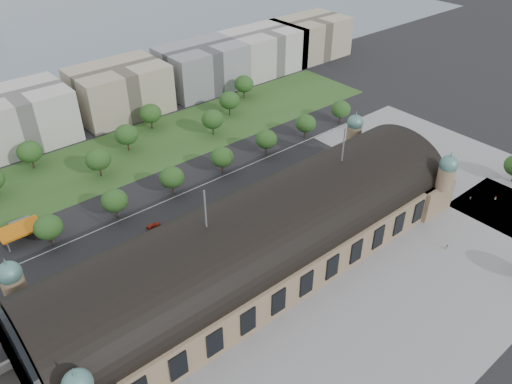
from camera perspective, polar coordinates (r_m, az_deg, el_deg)
ground at (r=163.37m, az=0.61°, el=-8.23°), size 900.00×900.00×0.00m
station at (r=156.61m, az=0.64°, el=-5.45°), size 150.00×48.40×44.30m
plaza_south at (r=149.24m, az=15.15°, el=-15.04°), size 190.00×48.00×0.12m
plaza_east at (r=231.36m, az=20.44°, el=3.43°), size 56.00×100.00×0.12m
road_slab at (r=179.76m, az=-12.25°, el=-4.54°), size 260.00×26.00×0.10m
grass_belt at (r=223.99m, az=-18.11°, el=2.88°), size 300.00×45.00×0.10m
petrol_station at (r=191.40m, az=-25.26°, el=-3.68°), size 14.00×13.00×5.05m
office_3 at (r=249.64m, az=-25.55°, el=7.60°), size 45.00×32.00×24.00m
office_4 at (r=264.00m, az=-15.31°, el=11.15°), size 45.00×32.00×24.00m
office_5 at (r=286.49m, az=-6.21°, el=13.97°), size 45.00×32.00×24.00m
office_6 at (r=312.24m, az=0.84°, el=15.87°), size 45.00×32.00×24.00m
office_7 at (r=338.52m, az=6.22°, el=17.16°), size 45.00×32.00×24.00m
tree_row_3 at (r=179.80m, az=-22.65°, el=-3.75°), size 9.60×9.60×11.52m
tree_row_4 at (r=185.42m, az=-15.87°, el=-0.95°), size 9.60×9.60×11.52m
tree_row_5 at (r=193.87m, az=-9.60°, el=1.65°), size 9.60×9.60×11.52m
tree_row_6 at (r=204.80m, az=-3.91°, el=3.99°), size 9.60×9.60×11.52m
tree_row_7 at (r=217.84m, az=1.18°, el=6.04°), size 9.60×9.60×11.52m
tree_row_8 at (r=232.63m, az=5.69°, el=7.81°), size 9.60×9.60×11.52m
tree_row_9 at (r=248.86m, az=9.67°, el=9.32°), size 9.60×9.60×11.52m
tree_belt_5 at (r=227.30m, az=-24.46°, el=4.22°), size 10.40×10.40×12.48m
tree_belt_6 at (r=211.54m, az=-17.61°, el=3.59°), size 10.40×10.40×12.48m
tree_belt_7 at (r=227.64m, az=-14.60°, el=6.38°), size 10.40×10.40×12.48m
tree_belt_8 at (r=244.75m, az=-11.97°, el=8.77°), size 10.40×10.40×12.48m
tree_belt_9 at (r=234.85m, az=-4.98°, el=8.29°), size 10.40×10.40×12.48m
tree_belt_10 at (r=253.76m, az=-3.06°, el=10.42°), size 10.40×10.40×12.48m
tree_belt_11 at (r=273.21m, az=-1.39°, el=12.24°), size 10.40×10.40×12.48m
traffic_car_2 at (r=162.02m, az=-26.52°, el=-12.93°), size 6.14×3.30×1.64m
traffic_car_3 at (r=181.31m, az=-11.63°, el=-3.77°), size 5.28×2.24×1.52m
traffic_car_4 at (r=184.09m, az=-7.38°, el=-2.63°), size 4.20×1.84×1.41m
traffic_car_6 at (r=236.04m, az=11.80°, el=5.81°), size 5.45×2.55×1.51m
parked_car_0 at (r=159.58m, az=-25.15°, el=-13.40°), size 4.22×2.70×1.31m
parked_car_1 at (r=161.60m, az=-20.74°, el=-11.34°), size 5.10×3.79×1.29m
parked_car_2 at (r=158.30m, az=-21.00°, el=-12.50°), size 5.71×4.87×1.57m
parked_car_3 at (r=157.48m, az=-23.29°, el=-13.46°), size 5.11×4.32×1.65m
parked_car_4 at (r=164.42m, az=-12.17°, el=-8.51°), size 4.73×3.00×1.47m
parked_car_5 at (r=168.07m, az=-8.91°, el=-6.97°), size 5.66×4.10×1.43m
parked_car_6 at (r=164.45m, az=-12.16°, el=-8.52°), size 5.17×4.26×1.41m
bus_west at (r=174.78m, az=-11.01°, el=-4.90°), size 12.80×3.07×3.56m
bus_mid at (r=190.08m, az=0.55°, el=-0.70°), size 10.62×2.95×2.93m
bus_east at (r=202.45m, az=3.26°, el=1.73°), size 12.45×3.86×3.41m
pedestrian_0 at (r=180.09m, az=20.98°, el=-5.90°), size 0.98×0.79×1.76m
pedestrian_2 at (r=208.12m, az=23.29°, el=-0.63°), size 0.85×0.97×1.74m
pedestrian_5 at (r=212.23m, az=25.69°, el=-0.62°), size 0.48×0.81×1.63m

